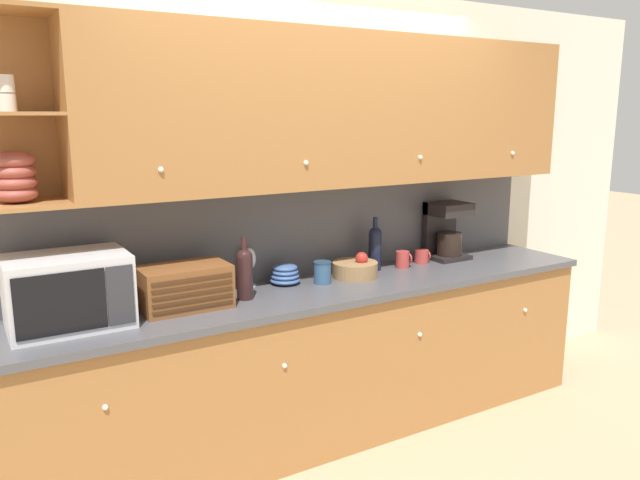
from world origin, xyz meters
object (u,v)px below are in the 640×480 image
Objects in this scene: bowl_stack_on_counter at (285,274)px; mug_blue_second at (403,259)px; fruit_basket at (355,269)px; bread_box at (184,287)px; coffee_maker at (446,230)px; wine_glass at (249,260)px; mug at (422,256)px; wine_bottle at (245,271)px; second_wine_bottle at (375,246)px; storage_canister at (323,272)px; microwave at (68,291)px.

mug_blue_second is (0.82, -0.05, -0.00)m from bowl_stack_on_counter.
bowl_stack_on_counter is 0.64× the size of fruit_basket.
bread_box is 1.15× the size of coffee_maker.
fruit_basket is at bearing -13.31° from wine_glass.
mug is at bearing 7.35° from fruit_basket.
bowl_stack_on_counter is 1.68× the size of mug.
wine_bottle is 0.25m from wine_glass.
bowl_stack_on_counter is at bearing 169.21° from fruit_basket.
wine_glass is 0.67× the size of second_wine_bottle.
fruit_basket is (1.08, 0.06, -0.06)m from bread_box.
storage_canister reaches higher than mug_blue_second.
bread_box reaches higher than fruit_basket.
wine_bottle is 0.76m from fruit_basket.
coffee_maker reaches higher than mug_blue_second.
mug is at bearing 6.49° from storage_canister.
wine_glass is (1.00, 0.20, -0.02)m from microwave.
wine_glass is 0.43m from storage_canister.
coffee_maker is at bearing -1.99° from wine_glass.
wine_glass is at bearing 161.25° from bowl_stack_on_counter.
bowl_stack_on_counter is at bearing 6.61° from microwave.
wine_glass is at bearing 24.32° from bread_box.
storage_canister is (0.39, -0.17, -0.09)m from wine_glass.
second_wine_bottle is at bearing 13.14° from storage_canister.
wine_bottle reaches higher than mug_blue_second.
mug is (0.58, 0.07, -0.01)m from fruit_basket.
wine_bottle is at bearing -0.88° from microwave.
microwave is 2.43m from coffee_maker.
fruit_basket reaches higher than mug_blue_second.
coffee_maker reaches higher than second_wine_bottle.
bread_box is 3.43× the size of storage_canister.
bread_box is 1.89m from coffee_maker.
coffee_maker is at bearing 6.41° from storage_canister.
mug is (0.37, -0.01, -0.11)m from second_wine_bottle.
coffee_maker is at bearing 7.02° from fruit_basket.
wine_bottle is 3.10× the size of mug_blue_second.
second_wine_bottle is (1.28, 0.14, 0.04)m from bread_box.
bowl_stack_on_counter is 0.22m from storage_canister.
coffee_maker is (0.22, 0.02, 0.15)m from mug.
storage_canister is at bearing 2.61° from bread_box.
bowl_stack_on_counter reaches higher than mug.
storage_canister is at bearing -173.51° from mug.
storage_canister is (0.84, 0.04, -0.05)m from bread_box.
microwave is 1.02m from wine_glass.
fruit_basket reaches higher than bowl_stack_on_counter.
wine_bottle is at bearing -120.26° from wine_glass.
second_wine_bottle is 0.60m from coffee_maker.
fruit_basket is 2.56× the size of mug_blue_second.
fruit_basket is at bearing -172.65° from mug.
wine_bottle is (0.33, -0.01, 0.04)m from bread_box.
second_wine_bottle is (0.44, 0.10, 0.09)m from storage_canister.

